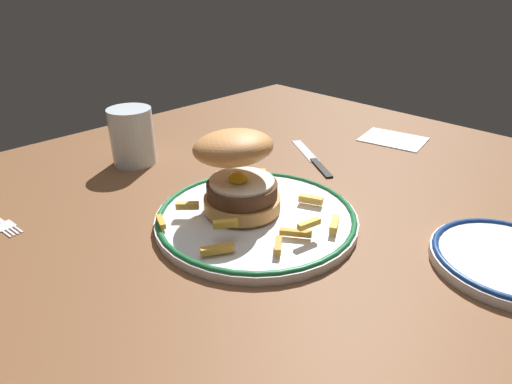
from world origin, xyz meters
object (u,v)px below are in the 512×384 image
object	(u,v)px
knife	(314,160)
napkin	(393,139)
dinner_plate	(256,217)
burger	(236,170)
water_glass	(134,139)
side_plate	(508,259)

from	to	relation	value
knife	napkin	size ratio (longest dim) A/B	1.35
dinner_plate	knife	xyz separation A→B (cm)	(22.31, 7.70, -0.58)
burger	dinner_plate	bearing A→B (deg)	-72.44
dinner_plate	water_glass	xyz separation A→B (cm)	(-0.36, 29.61, 3.41)
water_glass	side_plate	bearing A→B (deg)	-76.11
dinner_plate	side_plate	distance (cm)	30.65
burger	side_plate	distance (cm)	34.21
dinner_plate	side_plate	bearing A→B (deg)	-63.37
dinner_plate	napkin	world-z (taller)	dinner_plate
burger	side_plate	world-z (taller)	burger
water_glass	side_plate	world-z (taller)	water_glass
dinner_plate	water_glass	world-z (taller)	water_glass
side_plate	knife	distance (cm)	36.13
water_glass	side_plate	distance (cm)	58.83
knife	napkin	bearing A→B (deg)	-12.61
water_glass	napkin	world-z (taller)	water_glass
burger	knife	world-z (taller)	burger
water_glass	knife	bearing A→B (deg)	-44.04
side_plate	knife	bearing A→B (deg)	76.28
side_plate	burger	bearing A→B (deg)	115.82
burger	water_glass	world-z (taller)	burger
napkin	side_plate	bearing A→B (deg)	-132.77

